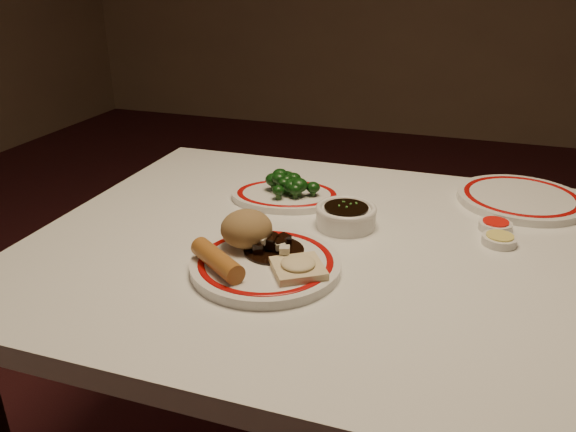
{
  "coord_description": "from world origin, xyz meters",
  "views": [
    {
      "loc": [
        0.18,
        -0.92,
        1.23
      ],
      "look_at": [
        -0.12,
        -0.02,
        0.8
      ],
      "focal_mm": 35.0,
      "sensor_mm": 36.0,
      "label": 1
    }
  ],
  "objects_px": {
    "broccoli_plate": "(287,195)",
    "broccoli_pile": "(287,183)",
    "main_plate": "(266,264)",
    "spring_roll": "(217,260)",
    "rice_mound": "(247,229)",
    "dining_table": "(349,287)",
    "soy_bowl": "(346,217)",
    "stirfry_heap": "(270,244)",
    "fried_wonton": "(298,267)"
  },
  "relations": [
    {
      "from": "stirfry_heap",
      "to": "broccoli_plate",
      "type": "relative_size",
      "value": 0.39
    },
    {
      "from": "spring_roll",
      "to": "broccoli_pile",
      "type": "distance_m",
      "value": 0.37
    },
    {
      "from": "broccoli_plate",
      "to": "broccoli_pile",
      "type": "bearing_deg",
      "value": 78.31
    },
    {
      "from": "soy_bowl",
      "to": "broccoli_pile",
      "type": "bearing_deg",
      "value": 147.46
    },
    {
      "from": "stirfry_heap",
      "to": "rice_mound",
      "type": "bearing_deg",
      "value": 176.0
    },
    {
      "from": "broccoli_plate",
      "to": "soy_bowl",
      "type": "relative_size",
      "value": 2.32
    },
    {
      "from": "broccoli_plate",
      "to": "main_plate",
      "type": "bearing_deg",
      "value": -77.8
    },
    {
      "from": "broccoli_plate",
      "to": "broccoli_pile",
      "type": "relative_size",
      "value": 2.18
    },
    {
      "from": "spring_roll",
      "to": "soy_bowl",
      "type": "bearing_deg",
      "value": 6.41
    },
    {
      "from": "main_plate",
      "to": "spring_roll",
      "type": "height_order",
      "value": "spring_roll"
    },
    {
      "from": "broccoli_pile",
      "to": "soy_bowl",
      "type": "xyz_separation_m",
      "value": [
        0.16,
        -0.1,
        -0.02
      ]
    },
    {
      "from": "rice_mound",
      "to": "dining_table",
      "type": "bearing_deg",
      "value": 29.47
    },
    {
      "from": "rice_mound",
      "to": "spring_roll",
      "type": "xyz_separation_m",
      "value": [
        -0.01,
        -0.09,
        -0.02
      ]
    },
    {
      "from": "dining_table",
      "to": "main_plate",
      "type": "bearing_deg",
      "value": -130.74
    },
    {
      "from": "fried_wonton",
      "to": "spring_roll",
      "type": "bearing_deg",
      "value": -165.46
    },
    {
      "from": "soy_bowl",
      "to": "main_plate",
      "type": "bearing_deg",
      "value": -112.52
    },
    {
      "from": "soy_bowl",
      "to": "broccoli_plate",
      "type": "bearing_deg",
      "value": 148.63
    },
    {
      "from": "spring_roll",
      "to": "broccoli_plate",
      "type": "xyz_separation_m",
      "value": [
        -0.0,
        0.36,
        -0.03
      ]
    },
    {
      "from": "dining_table",
      "to": "broccoli_pile",
      "type": "distance_m",
      "value": 0.29
    },
    {
      "from": "spring_roll",
      "to": "fried_wonton",
      "type": "xyz_separation_m",
      "value": [
        0.13,
        0.03,
        -0.01
      ]
    },
    {
      "from": "spring_roll",
      "to": "broccoli_pile",
      "type": "xyz_separation_m",
      "value": [
        -0.0,
        0.37,
        0.0
      ]
    },
    {
      "from": "rice_mound",
      "to": "spring_roll",
      "type": "bearing_deg",
      "value": -98.3
    },
    {
      "from": "spring_roll",
      "to": "broccoli_plate",
      "type": "distance_m",
      "value": 0.37
    },
    {
      "from": "dining_table",
      "to": "stirfry_heap",
      "type": "bearing_deg",
      "value": -141.52
    },
    {
      "from": "soy_bowl",
      "to": "dining_table",
      "type": "bearing_deg",
      "value": -70.01
    },
    {
      "from": "dining_table",
      "to": "main_plate",
      "type": "relative_size",
      "value": 3.79
    },
    {
      "from": "dining_table",
      "to": "stirfry_heap",
      "type": "relative_size",
      "value": 11.25
    },
    {
      "from": "soy_bowl",
      "to": "fried_wonton",
      "type": "bearing_deg",
      "value": -96.15
    },
    {
      "from": "broccoli_plate",
      "to": "dining_table",
      "type": "bearing_deg",
      "value": -43.23
    },
    {
      "from": "rice_mound",
      "to": "broccoli_pile",
      "type": "distance_m",
      "value": 0.27
    },
    {
      "from": "main_plate",
      "to": "broccoli_pile",
      "type": "relative_size",
      "value": 2.5
    },
    {
      "from": "rice_mound",
      "to": "broccoli_plate",
      "type": "distance_m",
      "value": 0.27
    },
    {
      "from": "broccoli_plate",
      "to": "broccoli_pile",
      "type": "xyz_separation_m",
      "value": [
        0.0,
        0.0,
        0.03
      ]
    },
    {
      "from": "spring_roll",
      "to": "fried_wonton",
      "type": "distance_m",
      "value": 0.13
    },
    {
      "from": "broccoli_pile",
      "to": "soy_bowl",
      "type": "relative_size",
      "value": 1.06
    },
    {
      "from": "spring_roll",
      "to": "fried_wonton",
      "type": "relative_size",
      "value": 1.11
    },
    {
      "from": "fried_wonton",
      "to": "broccoli_plate",
      "type": "height_order",
      "value": "fried_wonton"
    },
    {
      "from": "main_plate",
      "to": "broccoli_plate",
      "type": "height_order",
      "value": "main_plate"
    },
    {
      "from": "broccoli_plate",
      "to": "broccoli_pile",
      "type": "height_order",
      "value": "broccoli_pile"
    },
    {
      "from": "dining_table",
      "to": "stirfry_heap",
      "type": "height_order",
      "value": "stirfry_heap"
    },
    {
      "from": "main_plate",
      "to": "broccoli_pile",
      "type": "distance_m",
      "value": 0.32
    },
    {
      "from": "spring_roll",
      "to": "broccoli_plate",
      "type": "bearing_deg",
      "value": 36.63
    },
    {
      "from": "rice_mound",
      "to": "broccoli_plate",
      "type": "height_order",
      "value": "rice_mound"
    },
    {
      "from": "rice_mound",
      "to": "stirfry_heap",
      "type": "distance_m",
      "value": 0.05
    },
    {
      "from": "spring_roll",
      "to": "soy_bowl",
      "type": "relative_size",
      "value": 1.05
    },
    {
      "from": "soy_bowl",
      "to": "stirfry_heap",
      "type": "bearing_deg",
      "value": -118.33
    },
    {
      "from": "fried_wonton",
      "to": "soy_bowl",
      "type": "distance_m",
      "value": 0.24
    },
    {
      "from": "dining_table",
      "to": "spring_roll",
      "type": "bearing_deg",
      "value": -133.88
    },
    {
      "from": "broccoli_plate",
      "to": "soy_bowl",
      "type": "height_order",
      "value": "soy_bowl"
    },
    {
      "from": "fried_wonton",
      "to": "dining_table",
      "type": "bearing_deg",
      "value": 71.02
    }
  ]
}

